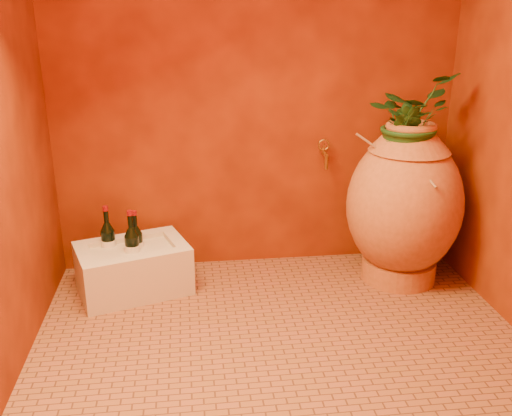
{
  "coord_description": "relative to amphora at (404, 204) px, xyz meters",
  "views": [
    {
      "loc": [
        -0.43,
        -2.48,
        1.62
      ],
      "look_at": [
        -0.08,
        0.35,
        0.6
      ],
      "focal_mm": 40.0,
      "sensor_mm": 36.0,
      "label": 1
    }
  ],
  "objects": [
    {
      "name": "wall_tap",
      "position": [
        -0.43,
        0.3,
        0.26
      ],
      "size": [
        0.08,
        0.16,
        0.17
      ],
      "color": "olive",
      "rests_on": "wall_back"
    },
    {
      "name": "wine_bottle_c",
      "position": [
        -1.6,
        0.09,
        -0.21
      ],
      "size": [
        0.08,
        0.08,
        0.33
      ],
      "color": "black",
      "rests_on": "stone_basin"
    },
    {
      "name": "wine_bottle_b",
      "position": [
        -1.77,
        0.12,
        -0.21
      ],
      "size": [
        0.09,
        0.09,
        0.35
      ],
      "color": "black",
      "rests_on": "stone_basin"
    },
    {
      "name": "plant_side",
      "position": [
        -0.07,
        -0.05,
        0.43
      ],
      "size": [
        0.26,
        0.25,
        0.37
      ],
      "primitive_type": "imported",
      "rotation": [
        0.0,
        0.0,
        -0.62
      ],
      "color": "#164018",
      "rests_on": "amphora"
    },
    {
      "name": "wall_back",
      "position": [
        -0.85,
        0.38,
        0.76
      ],
      "size": [
        2.5,
        0.02,
        2.5
      ],
      "primitive_type": "cube",
      "color": "#4F1604",
      "rests_on": "ground"
    },
    {
      "name": "floor",
      "position": [
        -0.85,
        -0.62,
        -0.49
      ],
      "size": [
        2.5,
        2.5,
        0.0
      ],
      "primitive_type": "plane",
      "color": "brown",
      "rests_on": "ground"
    },
    {
      "name": "wine_bottle_a",
      "position": [
        -1.62,
        0.02,
        -0.2
      ],
      "size": [
        0.09,
        0.09,
        0.35
      ],
      "color": "black",
      "rests_on": "stone_basin"
    },
    {
      "name": "stone_basin",
      "position": [
        -1.63,
        0.03,
        -0.35
      ],
      "size": [
        0.72,
        0.61,
        0.29
      ],
      "rotation": [
        0.0,
        0.0,
        0.32
      ],
      "color": "#BFB79E",
      "rests_on": "floor"
    },
    {
      "name": "plant_main",
      "position": [
        -0.01,
        0.01,
        0.51
      ],
      "size": [
        0.64,
        0.63,
        0.54
      ],
      "primitive_type": "imported",
      "rotation": [
        0.0,
        0.0,
        0.68
      ],
      "color": "#164018",
      "rests_on": "amphora"
    },
    {
      "name": "amphora",
      "position": [
        0.0,
        0.0,
        0.0
      ],
      "size": [
        0.88,
        0.88,
        0.99
      ],
      "rotation": [
        0.0,
        0.0,
        -0.35
      ],
      "color": "#B16431",
      "rests_on": "floor"
    }
  ]
}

